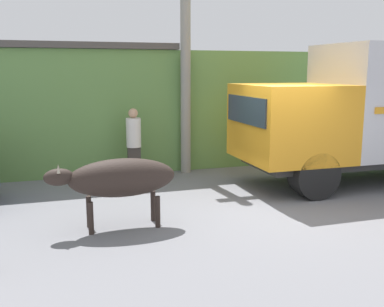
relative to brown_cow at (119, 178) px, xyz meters
The scene contains 6 objects.
ground_plane 3.33m from the brown_cow, ahead, with size 60.00×60.00×0.00m, color slate.
hillside_embankment 7.54m from the brown_cow, 64.88° to the left, with size 32.00×5.59×3.21m.
building_backdrop 5.33m from the brown_cow, 93.34° to the left, with size 5.00×2.70×3.38m.
brown_cow is the anchor object (origin of this frame).
pedestrian_on_hill 3.50m from the brown_cow, 75.86° to the left, with size 0.38×0.38×1.78m.
utility_pole 4.88m from the brown_cow, 58.58° to the left, with size 0.90×0.26×5.63m.
Camera 1 is at (-4.23, -7.86, 2.70)m, focal length 42.00 mm.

